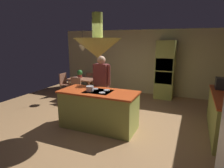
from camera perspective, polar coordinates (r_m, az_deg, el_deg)
ground at (r=5.13m, az=-2.85°, el=-11.79°), size 8.16×8.16×0.00m
wall_back at (r=7.95m, az=8.07°, el=6.49°), size 6.80×0.10×2.55m
kitchen_island at (r=4.78m, az=-3.97°, el=-7.54°), size 1.91×0.86×0.96m
oven_tower at (r=7.37m, az=15.47°, el=4.05°), size 0.66×0.62×2.14m
dining_table at (r=7.31m, az=-8.37°, el=0.93°), size 0.96×0.83×0.76m
person_at_island at (r=5.35m, az=-3.11°, el=0.53°), size 0.53×0.23×1.73m
range_hood at (r=4.49m, az=-4.27°, el=10.95°), size 1.10×1.10×1.00m
pendant_light_over_table at (r=7.16m, az=-8.69°, el=10.49°), size 0.32×0.32×0.82m
chair_facing_island at (r=6.82m, az=-11.11°, el=-1.27°), size 0.40×0.40×0.87m
chair_by_back_wall at (r=7.87m, az=-5.93°, el=0.79°), size 0.40×0.40×0.87m
chair_at_corner at (r=7.81m, az=-13.71°, el=0.39°), size 0.40×0.40×0.87m
potted_plant_on_table at (r=7.28m, az=-9.53°, el=3.10°), size 0.20×0.20×0.30m
cup_on_table at (r=7.22m, az=-10.74°, el=1.98°), size 0.07×0.07×0.09m
cooking_pot_on_cooktop at (r=4.59m, az=-6.59°, el=-1.35°), size 0.18×0.18×0.12m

